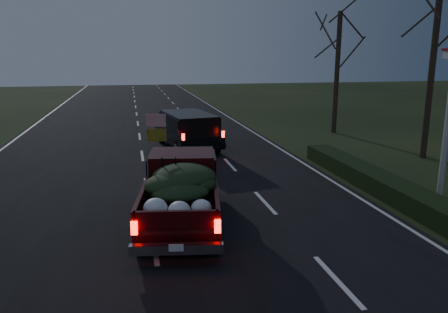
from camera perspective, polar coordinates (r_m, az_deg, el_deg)
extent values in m
plane|color=black|center=(11.02, -9.06, -11.51)|extent=(120.00, 120.00, 0.00)
cube|color=black|center=(11.02, -9.07, -11.46)|extent=(14.00, 120.00, 0.02)
cube|color=black|center=(15.97, 19.41, -3.13)|extent=(1.00, 10.00, 0.60)
cylinder|color=black|center=(21.36, 25.60, 11.03)|extent=(0.28, 0.28, 8.50)
cylinder|color=black|center=(26.83, 14.53, 10.44)|extent=(0.28, 0.28, 7.00)
cube|color=#350709|center=(12.25, -5.56, -5.83)|extent=(2.75, 5.23, 0.55)
cube|color=#350709|center=(12.90, -5.47, -1.39)|extent=(2.07, 1.86, 0.90)
cube|color=black|center=(12.87, -5.48, -0.96)|extent=(2.15, 1.78, 0.55)
cube|color=#350709|center=(10.93, -5.87, -6.55)|extent=(2.26, 3.04, 0.06)
ellipsoid|color=black|center=(11.26, -5.55, -3.54)|extent=(1.86, 2.02, 0.60)
cylinder|color=gray|center=(11.94, -10.01, 0.73)|extent=(0.03, 0.03, 1.99)
cube|color=red|center=(11.76, -8.87, 4.69)|extent=(0.52, 0.10, 0.34)
cube|color=gold|center=(11.82, -8.80, 2.78)|extent=(0.52, 0.10, 0.34)
cube|color=black|center=(21.97, -4.82, 2.81)|extent=(2.91, 5.31, 0.63)
cube|color=black|center=(21.60, -4.65, 4.56)|extent=(2.56, 3.95, 0.84)
cube|color=black|center=(21.59, -4.66, 4.78)|extent=(2.64, 3.86, 0.50)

